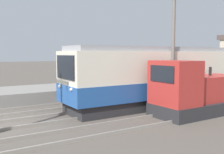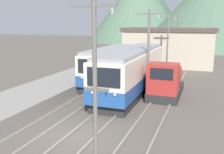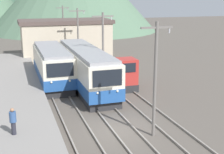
{
  "view_description": "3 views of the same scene",
  "coord_description": "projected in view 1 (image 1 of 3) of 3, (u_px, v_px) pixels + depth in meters",
  "views": [
    {
      "loc": [
        12.91,
        -1.8,
        3.36
      ],
      "look_at": [
        -1.09,
        6.98,
        1.88
      ],
      "focal_mm": 42.0,
      "sensor_mm": 36.0,
      "label": 1
    },
    {
      "loc": [
        6.17,
        -11.6,
        6.03
      ],
      "look_at": [
        -0.56,
        7.01,
        1.91
      ],
      "focal_mm": 42.0,
      "sensor_mm": 36.0,
      "label": 2
    },
    {
      "loc": [
        -6.33,
        -17.68,
        8.45
      ],
      "look_at": [
        1.48,
        6.18,
        1.93
      ],
      "focal_mm": 50.0,
      "sensor_mm": 36.0,
      "label": 3
    }
  ],
  "objects": [
    {
      "name": "shunting_locomotive",
      "position": [
        195.0,
        93.0,
        14.48
      ],
      "size": [
        2.4,
        5.66,
        3.0
      ],
      "color": "#28282B",
      "rests_on": "ground"
    },
    {
      "name": "commuter_train_center",
      "position": [
        165.0,
        78.0,
        17.26
      ],
      "size": [
        2.84,
        14.04,
        3.78
      ],
      "color": "#28282B",
      "rests_on": "ground"
    },
    {
      "name": "commuter_train_left",
      "position": [
        162.0,
        75.0,
        20.88
      ],
      "size": [
        2.84,
        10.43,
        3.62
      ],
      "color": "#28282B",
      "rests_on": "ground"
    },
    {
      "name": "catenary_mast_mid",
      "position": [
        173.0,
        45.0,
        15.37
      ],
      "size": [
        2.0,
        0.2,
        7.07
      ],
      "color": "slate",
      "rests_on": "ground"
    },
    {
      "name": "track_right",
      "position": [
        11.0,
        145.0,
        9.44
      ],
      "size": [
        1.54,
        60.0,
        0.14
      ],
      "color": "gray",
      "rests_on": "ground"
    }
  ]
}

